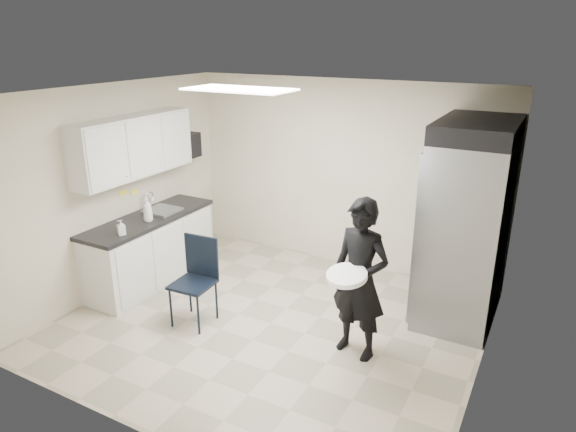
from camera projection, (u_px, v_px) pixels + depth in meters
The scene contains 21 objects.
floor at pixel (271, 323), 5.91m from camera, with size 4.50×4.50×0.00m, color tan.
ceiling at pixel (268, 93), 5.04m from camera, with size 4.50×4.50×0.00m, color silver.
back_wall at pixel (342, 175), 7.13m from camera, with size 4.50×4.50×0.00m, color beige.
left_wall at pixel (116, 189), 6.48m from camera, with size 4.00×4.00×0.00m, color beige.
right_wall at pixel (492, 259), 4.46m from camera, with size 4.00×4.00×0.00m, color beige.
ceiling_panel at pixel (239, 89), 5.65m from camera, with size 1.20×0.60×0.02m, color white.
lower_counter at pixel (151, 251), 6.81m from camera, with size 0.60×1.90×0.86m, color silver.
countertop at pixel (148, 219), 6.65m from camera, with size 0.64×1.95×0.05m, color black.
sink at pixel (162, 214), 6.86m from camera, with size 0.42×0.40×0.14m, color gray.
faucet at pixel (150, 201), 6.90m from camera, with size 0.02×0.02×0.24m, color silver.
upper_cabinets at pixel (133, 146), 6.39m from camera, with size 0.35×1.80×0.75m, color silver.
towel_dispenser at pixel (189, 145), 7.44m from camera, with size 0.22×0.30×0.35m, color black.
notice_sticker_left at pixel (123, 193), 6.59m from camera, with size 0.00×0.12×0.07m, color yellow.
notice_sticker_right at pixel (134, 192), 6.77m from camera, with size 0.00×0.12×0.07m, color yellow.
commercial_fridge at pixel (466, 230), 5.79m from camera, with size 0.80×1.35×2.10m, color gray.
fridge_compressor at pixel (479, 129), 5.41m from camera, with size 0.80×1.35×0.20m, color black.
folding_chair at pixel (193, 284), 5.77m from camera, with size 0.43×0.43×0.98m, color black.
man_tuxedo at pixel (360, 280), 5.10m from camera, with size 0.62×0.41×1.68m, color black.
bucket_lid at pixel (347, 276), 4.87m from camera, with size 0.39×0.39×0.05m, color white.
soap_bottle_a at pixel (147, 209), 6.44m from camera, with size 0.12×0.12×0.31m, color white.
soap_bottle_b at pixel (121, 227), 6.02m from camera, with size 0.08×0.08×0.18m, color silver.
Camera 1 is at (2.63, -4.44, 3.15)m, focal length 32.00 mm.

